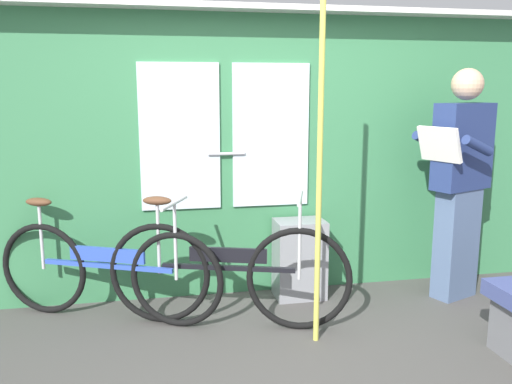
# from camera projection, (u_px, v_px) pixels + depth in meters

# --- Properties ---
(ground_plane) EXTENTS (5.92, 4.23, 0.04)m
(ground_plane) POSITION_uv_depth(u_px,v_px,m) (293.00, 372.00, 3.21)
(ground_plane) COLOR #474442
(train_door_wall) EXTENTS (4.92, 0.28, 2.22)m
(train_door_wall) POSITION_uv_depth(u_px,v_px,m) (250.00, 149.00, 4.24)
(train_door_wall) COLOR #387A4C
(train_door_wall) RESTS_ON ground_plane
(bicycle_near_door) EXTENTS (1.62, 0.65, 0.93)m
(bicycle_near_door) POSITION_uv_depth(u_px,v_px,m) (227.00, 273.00, 3.72)
(bicycle_near_door) COLOR black
(bicycle_near_door) RESTS_ON ground_plane
(bicycle_leaning_behind) EXTENTS (1.57, 0.79, 0.89)m
(bicycle_leaning_behind) POSITION_uv_depth(u_px,v_px,m) (107.00, 271.00, 3.83)
(bicycle_leaning_behind) COLOR black
(bicycle_leaning_behind) RESTS_ON ground_plane
(passenger_reading_newspaper) EXTENTS (0.64, 0.59, 1.77)m
(passenger_reading_newspaper) POSITION_uv_depth(u_px,v_px,m) (460.00, 180.00, 4.15)
(passenger_reading_newspaper) COLOR slate
(passenger_reading_newspaper) RESTS_ON ground_plane
(trash_bin_by_wall) EXTENTS (0.38, 0.28, 0.62)m
(trash_bin_by_wall) POSITION_uv_depth(u_px,v_px,m) (299.00, 259.00, 4.27)
(trash_bin_by_wall) COLOR gray
(trash_bin_by_wall) RESTS_ON ground_plane
(handrail_pole) EXTENTS (0.04, 0.04, 2.18)m
(handrail_pole) POSITION_uv_depth(u_px,v_px,m) (319.00, 176.00, 3.37)
(handrail_pole) COLOR #C6C14C
(handrail_pole) RESTS_ON ground_plane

